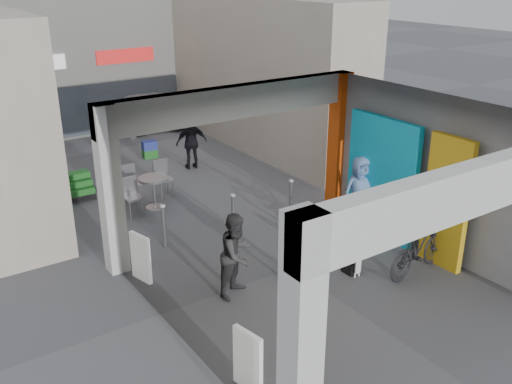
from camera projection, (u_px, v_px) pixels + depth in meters
ground at (291, 268)px, 11.89m from camera, size 90.00×90.00×0.00m
arcade_canopy at (344, 171)px, 10.69m from camera, size 6.40×6.45×6.40m
far_building at (63, 20)px, 21.14m from camera, size 18.00×4.08×8.00m
plaza_bldg_right at (262, 74)px, 19.07m from camera, size 2.00×9.00×5.00m
bollard_left at (164, 226)px, 12.65m from camera, size 0.09×0.09×0.99m
bollard_center at (233, 211)px, 13.62m from camera, size 0.09×0.09×0.83m
bollard_right at (291, 197)px, 14.35m from camera, size 0.09×0.09×0.89m
advert_board_near at (248, 360)px, 8.35m from camera, size 0.19×0.56×1.00m
advert_board_far at (141, 257)px, 11.29m from camera, size 0.21×0.55×1.00m
cafe_set at (145, 192)px, 14.93m from camera, size 1.65×1.33×1.00m
produce_stand at (75, 190)px, 15.24m from camera, size 1.10×0.60×0.73m
crate_stack at (150, 149)px, 18.63m from camera, size 0.50×0.41×0.56m
border_collie at (353, 263)px, 11.58m from camera, size 0.23×0.46×0.63m
man_with_dog at (289, 243)px, 11.24m from camera, size 0.67×0.57×1.56m
man_back_turned at (237, 254)px, 10.72m from camera, size 0.99×0.90×1.66m
man_elderly at (360, 192)px, 13.47m from camera, size 0.99×0.79×1.78m
man_crates at (192, 142)px, 17.46m from camera, size 1.03×0.58×1.66m
bicycle_front at (332, 212)px, 13.51m from camera, size 1.78×1.09×0.89m
bicycle_rear at (419, 248)px, 11.54m from camera, size 1.89×0.74×1.11m
white_van at (158, 110)px, 21.71m from camera, size 4.65×2.61×1.49m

